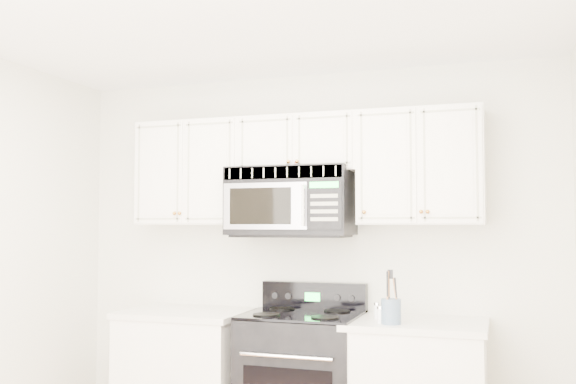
% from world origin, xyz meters
% --- Properties ---
extents(room, '(3.51, 3.51, 2.61)m').
position_xyz_m(room, '(0.00, 0.00, 1.30)').
color(room, '#9F7453').
rests_on(room, ground).
extents(base_cabinet_left, '(0.86, 0.65, 0.92)m').
position_xyz_m(base_cabinet_left, '(-0.80, 1.44, 0.43)').
color(base_cabinet_left, white).
rests_on(base_cabinet_left, ground).
extents(range, '(0.75, 0.68, 1.12)m').
position_xyz_m(range, '(0.06, 1.44, 0.48)').
color(range, black).
rests_on(range, ground).
extents(upper_cabinets, '(2.44, 0.37, 0.75)m').
position_xyz_m(upper_cabinets, '(0.00, 1.58, 1.93)').
color(upper_cabinets, white).
rests_on(upper_cabinets, ground).
extents(microwave, '(0.84, 0.47, 0.46)m').
position_xyz_m(microwave, '(-0.06, 1.53, 1.68)').
color(microwave, black).
rests_on(microwave, ground).
extents(utensil_crock, '(0.12, 0.12, 0.32)m').
position_xyz_m(utensil_crock, '(0.67, 1.26, 1.00)').
color(utensil_crock, slate).
rests_on(utensil_crock, base_cabinet_right).
extents(shaker_salt, '(0.04, 0.04, 0.10)m').
position_xyz_m(shaker_salt, '(0.55, 1.44, 0.97)').
color(shaker_salt, white).
rests_on(shaker_salt, base_cabinet_right).
extents(shaker_pepper, '(0.04, 0.04, 0.10)m').
position_xyz_m(shaker_pepper, '(0.61, 1.27, 0.97)').
color(shaker_pepper, white).
rests_on(shaker_pepper, base_cabinet_right).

